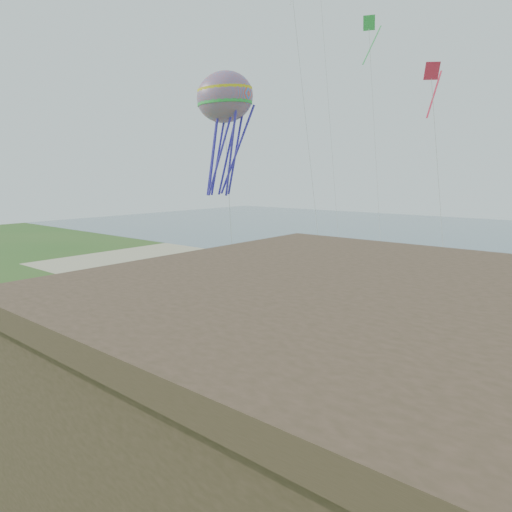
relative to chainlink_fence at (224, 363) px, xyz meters
The scene contains 8 objects.
ground 6.03m from the chainlink_fence, 90.00° to the right, with size 160.00×160.00×0.00m, color #326221.
sand_beach 16.01m from the chainlink_fence, 90.00° to the left, with size 72.00×20.00×0.02m, color #C4B88D.
ocean 60.00m from the chainlink_fence, 90.00° to the left, with size 160.00×68.00×0.02m, color slate.
chainlink_fence is the anchor object (origin of this frame).
picnic_table 3.81m from the chainlink_fence, 15.23° to the right, with size 1.81×1.37×0.76m, color brown, non-canonical shape.
octopus_kite 13.23m from the chainlink_fence, 131.99° to the left, with size 3.64×2.57×7.49m, color #FF4A28, non-canonical shape.
kite_red 18.73m from the chainlink_fence, 67.76° to the left, with size 0.95×0.70×2.43m, color #E92947, non-canonical shape.
kite_green 25.24m from the chainlink_fence, 95.64° to the left, with size 0.99×0.70×2.80m, color green, non-canonical shape.
Camera 1 is at (14.20, -8.80, 9.36)m, focal length 32.00 mm.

